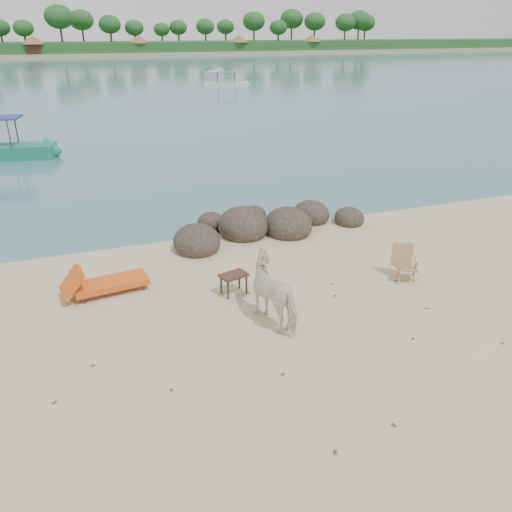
{
  "coord_description": "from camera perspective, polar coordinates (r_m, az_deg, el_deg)",
  "views": [
    {
      "loc": [
        -3.5,
        -8.4,
        6.05
      ],
      "look_at": [
        0.32,
        2.0,
        1.0
      ],
      "focal_mm": 35.0,
      "sensor_mm": 36.0,
      "label": 1
    }
  ],
  "objects": [
    {
      "name": "far_shore",
      "position": [
        178.54,
        -20.47,
        21.16
      ],
      "size": [
        420.0,
        90.0,
        1.4
      ],
      "primitive_type": "cube",
      "color": "tan",
      "rests_on": "ground"
    },
    {
      "name": "boat_mid",
      "position": [
        60.65,
        -3.44,
        20.02
      ],
      "size": [
        5.63,
        3.09,
        2.71
      ],
      "primitive_type": null,
      "rotation": [
        0.0,
        0.0,
        -0.35
      ],
      "color": "silver",
      "rests_on": "water"
    },
    {
      "name": "far_scenery",
      "position": [
        145.17,
        -20.31,
        21.98
      ],
      "size": [
        420.0,
        18.0,
        9.5
      ],
      "color": "#1E4C1E",
      "rests_on": "ground"
    },
    {
      "name": "water",
      "position": [
        98.65,
        -19.27,
        19.73
      ],
      "size": [
        400.0,
        400.0,
        0.0
      ],
      "primitive_type": "plane",
      "color": "#3A6A74",
      "rests_on": "ground"
    },
    {
      "name": "dead_leaves",
      "position": [
        11.12,
        4.32,
        -8.51
      ],
      "size": [
        8.98,
        7.3,
        0.0
      ],
      "color": "brown",
      "rests_on": "ground"
    },
    {
      "name": "cow",
      "position": [
        11.06,
        2.45,
        -4.19
      ],
      "size": [
        1.25,
        1.91,
        1.49
      ],
      "primitive_type": "imported",
      "rotation": [
        0.0,
        0.0,
        3.42
      ],
      "color": "silver",
      "rests_on": "ground"
    },
    {
      "name": "lounge_chair",
      "position": [
        12.97,
        -16.3,
        -2.7
      ],
      "size": [
        2.33,
        1.07,
        0.68
      ],
      "primitive_type": null,
      "rotation": [
        0.0,
        0.0,
        0.13
      ],
      "color": "#E7591B",
      "rests_on": "ground"
    },
    {
      "name": "boat_far",
      "position": [
        77.98,
        -4.74,
        20.23
      ],
      "size": [
        4.41,
        5.61,
        0.68
      ],
      "primitive_type": null,
      "rotation": [
        0.0,
        0.0,
        0.97
      ],
      "color": "#B3B4AF",
      "rests_on": "water"
    },
    {
      "name": "deck_chair",
      "position": [
        13.55,
        16.94,
        -0.99
      ],
      "size": [
        0.83,
        0.85,
        0.92
      ],
      "primitive_type": null,
      "rotation": [
        0.0,
        0.0,
        -0.53
      ],
      "color": "tan",
      "rests_on": "ground"
    },
    {
      "name": "side_table",
      "position": [
        12.38,
        -2.55,
        -3.35
      ],
      "size": [
        0.75,
        0.59,
        0.54
      ],
      "primitive_type": null,
      "rotation": [
        0.0,
        0.0,
        0.26
      ],
      "color": "#352415",
      "rests_on": "ground"
    },
    {
      "name": "boulders",
      "position": [
        16.13,
        0.66,
        3.41
      ],
      "size": [
        6.6,
        3.13,
        1.21
      ],
      "rotation": [
        0.0,
        0.0,
        -0.3
      ],
      "color": "#2E261F",
      "rests_on": "ground"
    }
  ]
}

